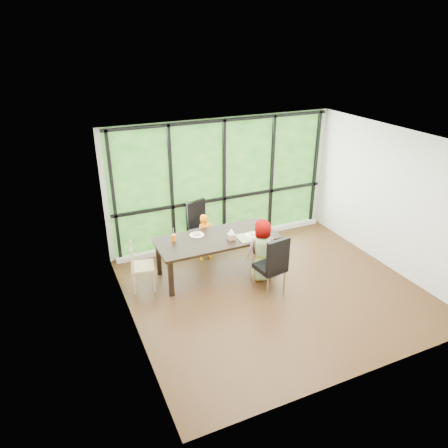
{
  "coord_description": "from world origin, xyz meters",
  "views": [
    {
      "loc": [
        -3.39,
        -5.38,
        4.23
      ],
      "look_at": [
        -0.58,
        0.9,
        1.05
      ],
      "focal_mm": 33.36,
      "sensor_mm": 36.0,
      "label": 1
    }
  ],
  "objects": [
    {
      "name": "crepe_rolls_far",
      "position": [
        -0.99,
        1.23,
        0.78
      ],
      "size": [
        0.15,
        0.12,
        0.04
      ],
      "primitive_type": null,
      "color": "tan",
      "rests_on": "plate_far"
    },
    {
      "name": "back_wall",
      "position": [
        0.0,
        2.25,
        1.35
      ],
      "size": [
        5.0,
        0.0,
        5.0
      ],
      "primitive_type": "plane",
      "rotation": [
        1.57,
        0.0,
        0.0
      ],
      "color": "silver",
      "rests_on": "ground"
    },
    {
      "name": "straw_pink",
      "position": [
        0.25,
        0.75,
        0.89
      ],
      "size": [
        0.01,
        0.04,
        0.2
      ],
      "primitive_type": "cylinder",
      "rotation": [
        0.14,
        0.0,
        0.0
      ],
      "color": "pink",
      "rests_on": "green_cup"
    },
    {
      "name": "chair_interior_leather",
      "position": [
        -0.07,
        0.07,
        0.54
      ],
      "size": [
        0.52,
        0.52,
        1.08
      ],
      "primitive_type": "cube",
      "rotation": [
        0.0,
        0.0,
        3.29
      ],
      "color": "black",
      "rests_on": "ground"
    },
    {
      "name": "orange_cup",
      "position": [
        -1.46,
        1.19,
        0.81
      ],
      "size": [
        0.08,
        0.08,
        0.13
      ],
      "primitive_type": "cylinder",
      "color": "orange",
      "rests_on": "dining_table"
    },
    {
      "name": "window_sill",
      "position": [
        0.0,
        2.15,
        0.05
      ],
      "size": [
        4.8,
        0.12,
        0.1
      ],
      "primitive_type": "cube",
      "color": "silver",
      "rests_on": "ground"
    },
    {
      "name": "window_mullions",
      "position": [
        0.0,
        2.19,
        1.35
      ],
      "size": [
        4.8,
        0.06,
        2.65
      ],
      "primitive_type": null,
      "color": "black",
      "rests_on": "back_wall"
    },
    {
      "name": "plate_near",
      "position": [
        -0.04,
        0.8,
        0.76
      ],
      "size": [
        0.27,
        0.27,
        0.02
      ],
      "primitive_type": "cylinder",
      "color": "white",
      "rests_on": "dining_table"
    },
    {
      "name": "dining_table",
      "position": [
        -0.68,
        1.0,
        0.38
      ],
      "size": [
        2.3,
        1.04,
        0.75
      ],
      "primitive_type": "cube",
      "rotation": [
        0.0,
        0.0,
        0.03
      ],
      "color": "black",
      "rests_on": "ground"
    },
    {
      "name": "ground",
      "position": [
        0.0,
        0.0,
        0.0
      ],
      "size": [
        5.0,
        5.0,
        0.0
      ],
      "primitive_type": "plane",
      "color": "black",
      "rests_on": "ground"
    },
    {
      "name": "chair_window_leather",
      "position": [
        -0.62,
        1.93,
        0.54
      ],
      "size": [
        0.57,
        0.57,
        1.08
      ],
      "primitive_type": "cube",
      "rotation": [
        0.0,
        0.0,
        0.3
      ],
      "color": "black",
      "rests_on": "ground"
    },
    {
      "name": "plate_far",
      "position": [
        -0.99,
        1.23,
        0.76
      ],
      "size": [
        0.27,
        0.27,
        0.02
      ],
      "primitive_type": "cylinder",
      "color": "white",
      "rests_on": "dining_table"
    },
    {
      "name": "foliage_backdrop",
      "position": [
        0.0,
        2.23,
        1.35
      ],
      "size": [
        4.8,
        0.02,
        2.65
      ],
      "primitive_type": "cube",
      "color": "#1D4C14",
      "rests_on": "back_wall"
    },
    {
      "name": "chair_end_beech",
      "position": [
        -2.11,
        1.03,
        0.45
      ],
      "size": [
        0.47,
        0.49,
        0.9
      ],
      "primitive_type": "cube",
      "rotation": [
        0.0,
        0.0,
        1.38
      ],
      "color": "#A78656",
      "rests_on": "ground"
    },
    {
      "name": "placemat",
      "position": [
        -0.1,
        0.76,
        0.75
      ],
      "size": [
        0.5,
        0.37,
        0.01
      ],
      "primitive_type": "cube",
      "color": "tan",
      "rests_on": "dining_table"
    },
    {
      "name": "green_cup",
      "position": [
        0.25,
        0.75,
        0.8
      ],
      "size": [
        0.07,
        0.07,
        0.1
      ],
      "primitive_type": "cylinder",
      "color": "#4ACC36",
      "rests_on": "dining_table"
    },
    {
      "name": "tissue",
      "position": [
        -0.47,
        0.83,
        0.91
      ],
      "size": [
        0.12,
        0.12,
        0.11
      ],
      "primitive_type": "cone",
      "color": "white",
      "rests_on": "tissue_box"
    },
    {
      "name": "crepe_rolls_near",
      "position": [
        -0.04,
        0.8,
        0.78
      ],
      "size": [
        0.1,
        0.12,
        0.04
      ],
      "primitive_type": null,
      "color": "tan",
      "rests_on": "plate_near"
    },
    {
      "name": "straw_white",
      "position": [
        -1.46,
        1.19,
        0.92
      ],
      "size": [
        0.01,
        0.04,
        0.2
      ],
      "primitive_type": "cylinder",
      "rotation": [
        0.14,
        0.0,
        0.0
      ],
      "color": "white",
      "rests_on": "orange_cup"
    },
    {
      "name": "white_mug",
      "position": [
        0.4,
        1.07,
        0.79
      ],
      "size": [
        0.08,
        0.08,
        0.08
      ],
      "primitive_type": "cylinder",
      "color": "white",
      "rests_on": "dining_table"
    },
    {
      "name": "child_toddler",
      "position": [
        -0.68,
        1.58,
        0.48
      ],
      "size": [
        0.38,
        0.27,
        0.97
      ],
      "primitive_type": "imported",
      "rotation": [
        0.0,
        0.0,
        0.12
      ],
      "color": "orange",
      "rests_on": "ground"
    },
    {
      "name": "tissue_box",
      "position": [
        -0.47,
        0.83,
        0.8
      ],
      "size": [
        0.13,
        0.13,
        0.11
      ],
      "primitive_type": "cube",
      "color": "tan",
      "rests_on": "dining_table"
    },
    {
      "name": "child_older",
      "position": [
        -0.01,
        0.45,
        0.6
      ],
      "size": [
        0.64,
        0.47,
        1.2
      ],
      "primitive_type": "imported",
      "rotation": [
        0.0,
        0.0,
        2.99
      ],
      "color": "gray",
      "rests_on": "ground"
    }
  ]
}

